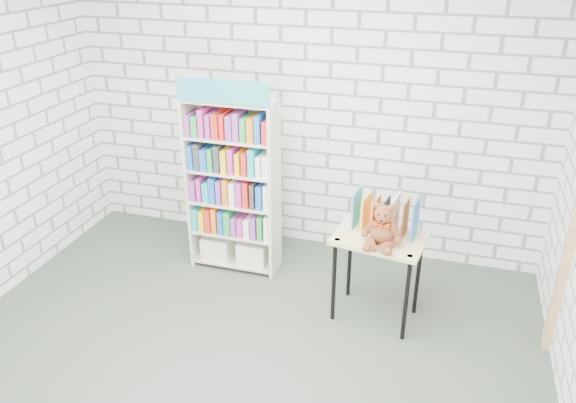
# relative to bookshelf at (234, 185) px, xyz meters

# --- Properties ---
(ground) EXTENTS (4.50, 4.50, 0.00)m
(ground) POSITION_rel_bookshelf_xyz_m (0.48, -1.36, -0.83)
(ground) COLOR #3B463B
(ground) RESTS_ON ground
(room_shell) EXTENTS (4.52, 4.02, 2.81)m
(room_shell) POSITION_rel_bookshelf_xyz_m (0.48, -1.36, 0.96)
(room_shell) COLOR silver
(room_shell) RESTS_ON ground
(bookshelf) EXTENTS (0.81, 0.31, 1.81)m
(bookshelf) POSITION_rel_bookshelf_xyz_m (0.00, 0.00, 0.00)
(bookshelf) COLOR beige
(bookshelf) RESTS_ON ground
(display_table) EXTENTS (0.75, 0.58, 0.74)m
(display_table) POSITION_rel_bookshelf_xyz_m (1.37, -0.41, -0.19)
(display_table) COLOR tan
(display_table) RESTS_ON ground
(table_books) EXTENTS (0.51, 0.28, 0.29)m
(table_books) POSITION_rel_bookshelf_xyz_m (1.39, -0.30, 0.06)
(table_books) COLOR #2AA0B8
(table_books) RESTS_ON display_table
(teddy_bear) EXTENTS (0.31, 0.28, 0.33)m
(teddy_bear) POSITION_rel_bookshelf_xyz_m (1.40, -0.52, 0.05)
(teddy_bear) COLOR maroon
(teddy_bear) RESTS_ON display_table
(door_trim) EXTENTS (0.05, 0.12, 2.10)m
(door_trim) POSITION_rel_bookshelf_xyz_m (2.70, -0.41, 0.22)
(door_trim) COLOR tan
(door_trim) RESTS_ON ground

